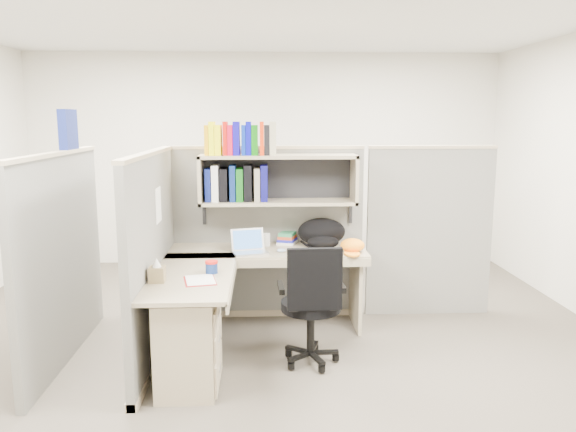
{
  "coord_description": "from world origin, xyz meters",
  "views": [
    {
      "loc": [
        -0.04,
        -4.29,
        1.88
      ],
      "look_at": [
        0.17,
        0.25,
        1.09
      ],
      "focal_mm": 35.0,
      "sensor_mm": 36.0,
      "label": 1
    }
  ],
  "objects_px": {
    "desk": "(214,315)",
    "snack_canister": "(212,267)",
    "task_chair": "(311,323)",
    "backpack": "(322,233)",
    "laptop": "(250,242)"
  },
  "relations": [
    {
      "from": "desk",
      "to": "task_chair",
      "type": "height_order",
      "value": "task_chair"
    },
    {
      "from": "laptop",
      "to": "snack_canister",
      "type": "xyz_separation_m",
      "value": [
        -0.28,
        -0.61,
        -0.06
      ]
    },
    {
      "from": "desk",
      "to": "snack_canister",
      "type": "distance_m",
      "value": 0.36
    },
    {
      "from": "backpack",
      "to": "snack_canister",
      "type": "xyz_separation_m",
      "value": [
        -0.92,
        -0.83,
        -0.08
      ]
    },
    {
      "from": "backpack",
      "to": "task_chair",
      "type": "xyz_separation_m",
      "value": [
        -0.17,
        -0.89,
        -0.52
      ]
    },
    {
      "from": "laptop",
      "to": "backpack",
      "type": "distance_m",
      "value": 0.68
    },
    {
      "from": "task_chair",
      "to": "laptop",
      "type": "bearing_deg",
      "value": 125.55
    },
    {
      "from": "desk",
      "to": "backpack",
      "type": "height_order",
      "value": "backpack"
    },
    {
      "from": "snack_canister",
      "to": "task_chair",
      "type": "distance_m",
      "value": 0.87
    },
    {
      "from": "laptop",
      "to": "snack_canister",
      "type": "height_order",
      "value": "laptop"
    },
    {
      "from": "desk",
      "to": "snack_canister",
      "type": "xyz_separation_m",
      "value": [
        -0.02,
        0.1,
        0.34
      ]
    },
    {
      "from": "desk",
      "to": "backpack",
      "type": "xyz_separation_m",
      "value": [
        0.9,
        0.94,
        0.42
      ]
    },
    {
      "from": "snack_canister",
      "to": "backpack",
      "type": "bearing_deg",
      "value": 42.13
    },
    {
      "from": "backpack",
      "to": "snack_canister",
      "type": "height_order",
      "value": "backpack"
    },
    {
      "from": "desk",
      "to": "laptop",
      "type": "height_order",
      "value": "laptop"
    }
  ]
}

